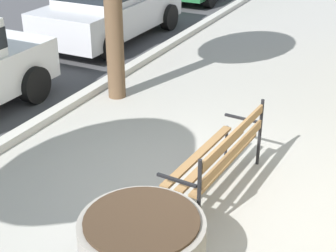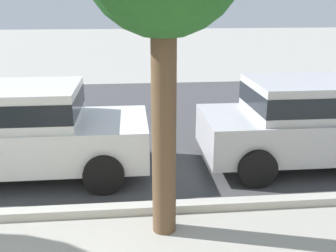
# 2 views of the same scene
# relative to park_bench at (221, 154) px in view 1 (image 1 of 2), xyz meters

# --- Properties ---
(ground_plane) EXTENTS (80.00, 80.00, 0.00)m
(ground_plane) POSITION_rel_park_bench_xyz_m (-0.20, 0.30, -0.54)
(ground_plane) COLOR #9E9B93
(curb_stone) EXTENTS (60.00, 0.20, 0.12)m
(curb_stone) POSITION_rel_park_bench_xyz_m (-0.20, 3.20, -0.48)
(curb_stone) COLOR #B2AFA8
(curb_stone) RESTS_ON ground
(park_bench) EXTENTS (1.83, 0.64, 0.95)m
(park_bench) POSITION_rel_park_bench_xyz_m (0.00, 0.00, 0.00)
(park_bench) COLOR olive
(park_bench) RESTS_ON ground
(concrete_planter) EXTENTS (1.22, 1.22, 0.64)m
(concrete_planter) POSITION_rel_park_bench_xyz_m (-1.66, 0.15, -0.22)
(concrete_planter) COLOR gray
(concrete_planter) RESTS_ON ground
(parked_car_silver) EXTENTS (4.10, 1.92, 1.56)m
(parked_car_silver) POSITION_rel_park_bench_xyz_m (4.88, 4.70, 0.30)
(parked_car_silver) COLOR #B7B7BC
(parked_car_silver) RESTS_ON ground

